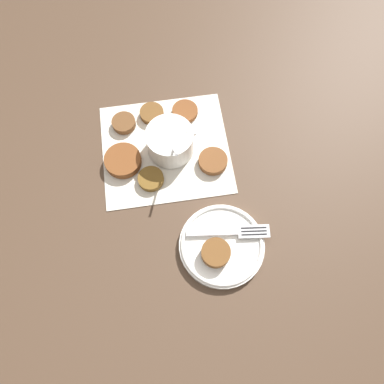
{
  "coord_description": "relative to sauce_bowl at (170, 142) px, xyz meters",
  "views": [
    {
      "loc": [
        0.03,
        -0.44,
        0.78
      ],
      "look_at": [
        0.07,
        -0.14,
        0.02
      ],
      "focal_mm": 35.0,
      "sensor_mm": 36.0,
      "label": 1
    }
  ],
  "objects": [
    {
      "name": "ground_plane",
      "position": [
        -0.03,
        0.01,
        -0.03
      ],
      "size": [
        4.0,
        4.0,
        0.0
      ],
      "primitive_type": "plane",
      "color": "#4C3828"
    },
    {
      "name": "napkin",
      "position": [
        -0.01,
        0.0,
        -0.03
      ],
      "size": [
        0.3,
        0.28,
        0.0
      ],
      "color": "silver",
      "rests_on": "ground_plane"
    },
    {
      "name": "sauce_bowl",
      "position": [
        0.0,
        0.0,
        0.0
      ],
      "size": [
        0.12,
        0.13,
        0.11
      ],
      "color": "white",
      "rests_on": "napkin"
    },
    {
      "name": "fritter_0",
      "position": [
        -0.11,
        -0.02,
        -0.02
      ],
      "size": [
        0.08,
        0.08,
        0.02
      ],
      "color": "brown",
      "rests_on": "napkin"
    },
    {
      "name": "fritter_1",
      "position": [
        -0.04,
        0.1,
        -0.02
      ],
      "size": [
        0.06,
        0.06,
        0.02
      ],
      "color": "brown",
      "rests_on": "napkin"
    },
    {
      "name": "fritter_2",
      "position": [
        0.09,
        -0.05,
        -0.02
      ],
      "size": [
        0.07,
        0.07,
        0.02
      ],
      "color": "brown",
      "rests_on": "napkin"
    },
    {
      "name": "fritter_3",
      "position": [
        0.04,
        0.09,
        -0.02
      ],
      "size": [
        0.06,
        0.06,
        0.01
      ],
      "color": "brown",
      "rests_on": "napkin"
    },
    {
      "name": "fritter_4",
      "position": [
        -0.05,
        -0.08,
        -0.02
      ],
      "size": [
        0.06,
        0.06,
        0.01
      ],
      "color": "brown",
      "rests_on": "napkin"
    },
    {
      "name": "fritter_5",
      "position": [
        -0.11,
        0.08,
        -0.02
      ],
      "size": [
        0.06,
        0.06,
        0.02
      ],
      "color": "brown",
      "rests_on": "napkin"
    },
    {
      "name": "serving_plate",
      "position": [
        0.08,
        -0.25,
        -0.02
      ],
      "size": [
        0.18,
        0.18,
        0.02
      ],
      "color": "white",
      "rests_on": "ground_plane"
    },
    {
      "name": "fritter_on_plate",
      "position": [
        0.07,
        -0.26,
        -0.0
      ],
      "size": [
        0.06,
        0.06,
        0.02
      ],
      "color": "brown",
      "rests_on": "serving_plate"
    },
    {
      "name": "fork",
      "position": [
        0.12,
        -0.22,
        -0.01
      ],
      "size": [
        0.18,
        0.04,
        0.0
      ],
      "color": "silver",
      "rests_on": "serving_plate"
    }
  ]
}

